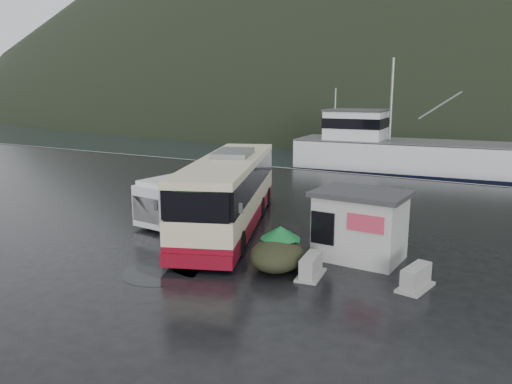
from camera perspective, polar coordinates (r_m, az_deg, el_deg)
The scene contains 14 objects.
ground at distance 24.24m, azimuth -3.06°, elevation -4.92°, with size 160.00×160.00×0.00m, color black.
harbor_water at distance 130.32m, azimuth 24.28°, elevation 7.63°, with size 300.00×180.00×0.02m, color black.
quay_edge at distance 42.05m, azimuth 11.81°, elevation 1.97°, with size 160.00×0.60×1.50m, color #999993.
coach_bus at distance 25.63m, azimuth -2.99°, elevation -4.00°, with size 3.33×13.50×3.82m, color beige, non-canonical shape.
white_van at distance 27.22m, azimuth -7.89°, elevation -3.16°, with size 2.04×5.93×2.48m, color silver, non-canonical shape.
waste_bin_left at distance 22.54m, azimuth -3.91°, elevation -6.22°, with size 1.03×1.03×1.43m, color #136F2F, non-canonical shape.
waste_bin_right at distance 20.31m, azimuth 2.76°, elevation -8.25°, with size 1.14×1.14×1.59m, color #136F2F, non-canonical shape.
dome_tent at distance 19.86m, azimuth 2.42°, elevation -8.73°, with size 2.11×2.96×1.16m, color #292B1A, non-canonical shape.
ticket_kiosk at distance 21.40m, azimuth 11.64°, elevation -7.43°, with size 3.66×2.77×2.86m, color beige, non-canonical shape.
jersey_barrier_a at distance 21.18m, azimuth 11.53°, elevation -7.63°, with size 0.82×1.63×0.82m, color #999993, non-canonical shape.
jersey_barrier_b at distance 19.17m, azimuth 6.27°, elevation -9.56°, with size 0.83×1.66×0.83m, color #999993, non-canonical shape.
jersey_barrier_c at distance 18.83m, azimuth 17.72°, elevation -10.47°, with size 0.84×1.67×0.84m, color #999993, non-canonical shape.
fishing_trawler at distance 49.61m, azimuth 18.58°, elevation 3.06°, with size 28.31×6.19×11.32m, color silver, non-canonical shape.
puddles at distance 20.06m, azimuth -7.73°, elevation -8.60°, with size 4.26×4.79×0.01m.
Camera 1 is at (12.59, -19.52, 6.92)m, focal length 35.00 mm.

